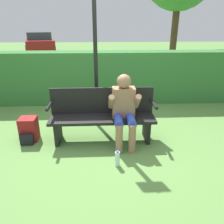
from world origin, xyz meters
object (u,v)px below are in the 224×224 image
Objects in this scene: park_bench at (103,115)px; water_bottle at (117,159)px; person_seated at (124,107)px; parked_car at (40,43)px; signpost at (95,45)px; backpack at (29,130)px.

park_bench reaches higher than water_bottle.
park_bench is 7.19× the size of water_bottle.
person_seated is (0.35, -0.13, 0.18)m from park_bench.
person_seated is at bearing -175.97° from parked_car.
signpost is at bearing 100.74° from park_bench.
park_bench is 1.18m from signpost.
park_bench is 0.41m from person_seated.
parked_car is at bearing 108.58° from water_bottle.
backpack is 0.15× the size of signpost.
signpost reaches higher than backpack.
backpack is at bearing 175.64° from person_seated.
signpost is at bearing 124.33° from person_seated.
backpack is 1.64m from water_bottle.
park_bench is 12.15m from parked_car.
backpack reaches higher than water_bottle.
parked_car is at bearing 109.27° from signpost.
parked_car reaches higher than water_bottle.
parked_car reaches higher than backpack.
signpost reaches higher than person_seated.
park_bench is 1.26m from backpack.
water_bottle is (0.20, -0.80, -0.33)m from park_bench.
signpost is at bearing -176.92° from parked_car.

